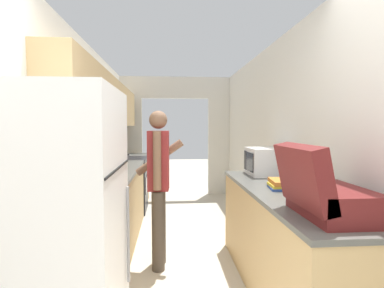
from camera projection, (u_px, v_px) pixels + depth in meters
name	position (u px, v px, depth m)	size (l,w,h in m)	color
wall_left	(85.00, 126.00, 3.46)	(0.38, 7.64, 2.50)	silver
wall_right	(293.00, 146.00, 3.20)	(0.06, 7.64, 2.50)	silver
wall_far_with_doorway	(175.00, 128.00, 6.34)	(2.71, 0.06, 2.50)	silver
counter_left	(115.00, 202.00, 3.96)	(0.62, 3.94, 0.92)	tan
counter_right	(284.00, 242.00, 2.60)	(0.62, 2.24, 0.92)	tan
refrigerator	(59.00, 230.00, 1.79)	(0.74, 0.82, 1.69)	white
range_oven	(128.00, 184.00, 5.19)	(0.66, 0.75, 1.06)	black
person	(159.00, 184.00, 3.09)	(0.52, 0.39, 1.63)	#4C4238
suitcase	(322.00, 193.00, 1.81)	(0.46, 0.57, 0.44)	#5B1919
microwave	(265.00, 161.00, 3.37)	(0.38, 0.44, 0.30)	white
book_stack	(282.00, 184.00, 2.63)	(0.27, 0.31, 0.08)	#2D4C99
knife	(129.00, 155.00, 5.69)	(0.04, 0.32, 0.02)	#B7B7BC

